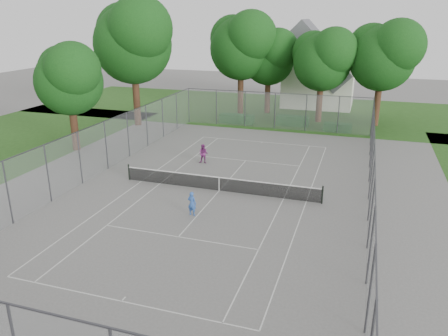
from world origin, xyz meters
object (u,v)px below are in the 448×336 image
(tennis_net, at_px, (219,183))
(girl_player, at_px, (192,203))
(house, at_px, (319,72))
(woman_player, at_px, (203,154))

(tennis_net, relative_size, girl_player, 9.27)
(tennis_net, height_order, girl_player, girl_player)
(house, xyz_separation_m, girl_player, (-2.97, -33.70, -3.38))
(tennis_net, distance_m, house, 30.22)
(house, bearing_deg, tennis_net, -95.10)
(house, relative_size, girl_player, 7.29)
(tennis_net, height_order, house, house)
(house, height_order, girl_player, house)
(girl_player, relative_size, woman_player, 0.95)
(tennis_net, xyz_separation_m, house, (2.67, 29.89, 3.56))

